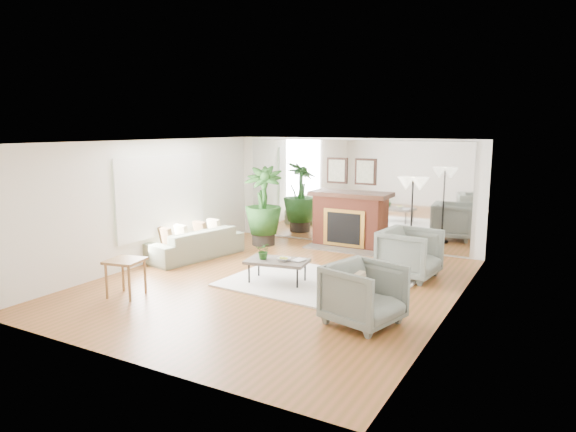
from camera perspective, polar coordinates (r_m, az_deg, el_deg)
The scene contains 18 objects.
ground at distance 9.19m, azimuth -1.41°, elevation -7.54°, with size 7.00×7.00×0.00m, color brown.
wall_left at distance 10.71m, azimuth -15.35°, elevation 1.47°, with size 0.02×7.00×2.50m, color white.
wall_right at distance 7.83m, azimuth 17.75°, elevation -1.63°, with size 0.02×7.00×2.50m, color white.
wall_back at distance 12.00m, azimuth 7.08°, elevation 2.61°, with size 6.00×0.02×2.50m, color white.
mirror_panel at distance 11.98m, azimuth 7.04°, elevation 2.60°, with size 5.40×0.04×2.40m, color silver.
window_panel at distance 10.96m, azimuth -13.80°, elevation 2.25°, with size 0.04×2.40×1.50m, color #B2E09E.
fireplace at distance 11.88m, azimuth 6.59°, elevation -0.33°, with size 1.85×0.83×2.05m.
area_rug at distance 9.16m, azimuth 2.87°, elevation -7.50°, with size 3.03×2.16×0.03m, color silver.
coffee_table at distance 9.11m, azimuth -1.21°, elevation -5.11°, with size 1.17×0.80×0.43m.
sofa at distance 11.10m, azimuth -10.29°, elevation -2.98°, with size 2.13×0.83×0.62m, color gray.
armchair_back at distance 9.70m, azimuth 13.38°, elevation -4.07°, with size 0.97×1.00×0.91m, color slate.
armchair_front at distance 7.33m, azimuth 8.43°, elevation -8.61°, with size 0.93×0.96×0.87m, color slate.
side_table at distance 8.81m, azimuth -17.63°, elevation -5.25°, with size 0.64×0.64×0.62m.
potted_ficus at distance 12.00m, azimuth -2.78°, elevation 1.41°, with size 1.15×1.15×1.85m.
floor_lamp at distance 10.06m, azimuth 13.68°, elevation 2.71°, with size 0.59×0.33×1.81m.
tabletop_plant at distance 9.12m, azimuth -2.72°, elevation -3.88°, with size 0.27×0.24×0.30m, color #285820.
fruit_bowl at distance 9.02m, azimuth -0.47°, elevation -4.83°, with size 0.23×0.23×0.06m, color brown.
book at distance 9.10m, azimuth 0.70°, elevation -4.83°, with size 0.19×0.26×0.02m, color brown.
Camera 1 is at (4.47, -7.54, 2.74)m, focal length 32.00 mm.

